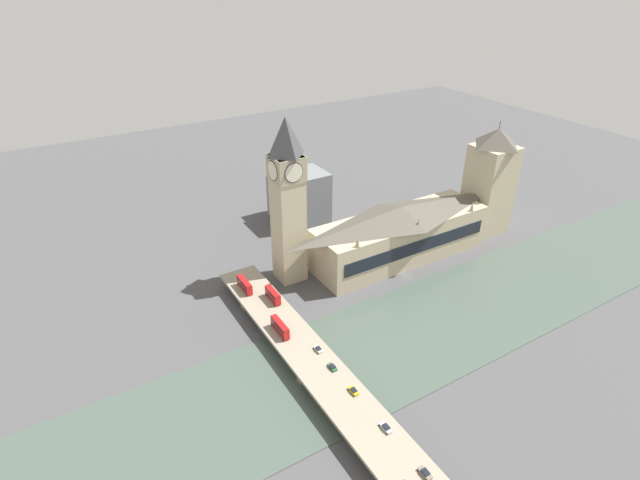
{
  "coord_description": "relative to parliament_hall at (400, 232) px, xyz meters",
  "views": [
    {
      "loc": [
        -147.84,
        137.0,
        130.35
      ],
      "look_at": [
        20.9,
        35.21,
        19.85
      ],
      "focal_mm": 28.0,
      "sensor_mm": 36.0,
      "label": 1
    }
  ],
  "objects": [
    {
      "name": "parliament_hall",
      "position": [
        0.0,
        0.0,
        0.0
      ],
      "size": [
        26.61,
        90.46,
        28.04
      ],
      "color": "#C1B28E",
      "rests_on": "ground_plane"
    },
    {
      "name": "city_block_center",
      "position": [
        58.79,
        21.27,
        0.82
      ],
      "size": [
        21.35,
        24.35,
        29.51
      ],
      "color": "slate",
      "rests_on": "ground_plane"
    },
    {
      "name": "ground_plane",
      "position": [
        -16.07,
        8.0,
        -13.93
      ],
      "size": [
        600.0,
        600.0,
        0.0
      ],
      "primitive_type": "plane",
      "color": "#4C4C4F"
    },
    {
      "name": "car_southbound_mid",
      "position": [
        -102.97,
        74.25,
        -7.31
      ],
      "size": [
        4.42,
        1.92,
        1.43
      ],
      "color": "slate",
      "rests_on": "road_bridge"
    },
    {
      "name": "car_northbound_mid",
      "position": [
        -67.74,
        74.09,
        -7.33
      ],
      "size": [
        4.18,
        1.84,
        1.36
      ],
      "color": "gold",
      "rests_on": "road_bridge"
    },
    {
      "name": "double_decker_bus_lead",
      "position": [
        5.17,
        80.96,
        -5.32
      ],
      "size": [
        11.16,
        2.65,
        4.91
      ],
      "color": "red",
      "rests_on": "road_bridge"
    },
    {
      "name": "car_southbound_extra",
      "position": [
        -44.38,
        73.7,
        -7.34
      ],
      "size": [
        4.05,
        1.86,
        1.32
      ],
      "color": "silver",
      "rests_on": "road_bridge"
    },
    {
      "name": "double_decker_bus_mid",
      "position": [
        -28.22,
        80.94,
        -5.29
      ],
      "size": [
        11.43,
        2.54,
        4.98
      ],
      "color": "red",
      "rests_on": "road_bridge"
    },
    {
      "name": "car_southbound_tail",
      "position": [
        -85.09,
        74.09,
        -7.34
      ],
      "size": [
        4.57,
        1.87,
        1.35
      ],
      "color": "silver",
      "rests_on": "road_bridge"
    },
    {
      "name": "car_northbound_lead",
      "position": [
        -54.75,
        74.13,
        -7.41
      ],
      "size": [
        4.05,
        1.93,
        1.2
      ],
      "color": "#2D5638",
      "rests_on": "road_bridge"
    },
    {
      "name": "victoria_tower",
      "position": [
        0.06,
        -59.21,
        14.4
      ],
      "size": [
        19.95,
        19.95,
        60.66
      ],
      "color": "#C1B28E",
      "rests_on": "ground_plane"
    },
    {
      "name": "clock_tower",
      "position": [
        11.97,
        55.3,
        27.06
      ],
      "size": [
        13.35,
        13.35,
        76.36
      ],
      "color": "#C1B28E",
      "rests_on": "ground_plane"
    },
    {
      "name": "road_bridge",
      "position": [
        -49.79,
        77.8,
        -9.13
      ],
      "size": [
        142.87,
        16.88,
        5.91
      ],
      "color": "gray",
      "rests_on": "ground_plane"
    },
    {
      "name": "river_water",
      "position": [
        -49.79,
        8.0,
        -13.78
      ],
      "size": [
        55.43,
        360.0,
        0.3
      ],
      "primitive_type": "cube",
      "color": "#47564C",
      "rests_on": "ground_plane"
    },
    {
      "name": "city_block_west",
      "position": [
        63.27,
        27.89,
        -1.83
      ],
      "size": [
        29.11,
        14.52,
        24.2
      ],
      "color": "gray",
      "rests_on": "ground_plane"
    },
    {
      "name": "double_decker_bus_rear",
      "position": [
        -7.97,
        73.93,
        -5.31
      ],
      "size": [
        10.15,
        2.65,
        4.91
      ],
      "color": "red",
      "rests_on": "road_bridge"
    }
  ]
}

